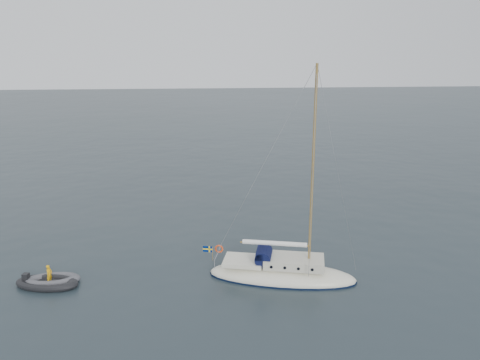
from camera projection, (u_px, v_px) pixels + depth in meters
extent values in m
plane|color=black|center=(254.00, 266.00, 27.77)|extent=(300.00, 300.00, 0.00)
ellipsoid|color=silver|center=(282.00, 276.00, 26.22)|extent=(8.20, 2.55, 1.37)
cube|color=beige|center=(294.00, 260.00, 26.05)|extent=(3.28, 1.73, 0.50)
cube|color=silver|center=(243.00, 265.00, 25.79)|extent=(2.19, 1.73, 0.23)
cylinder|color=black|center=(264.00, 257.00, 25.80)|extent=(0.88, 1.50, 0.88)
cube|color=black|center=(261.00, 255.00, 25.74)|extent=(0.41, 1.50, 0.36)
cylinder|color=olive|center=(312.00, 169.00, 24.78)|extent=(0.14, 0.14, 10.94)
cylinder|color=olive|center=(312.00, 159.00, 24.63)|extent=(0.05, 2.01, 0.05)
cylinder|color=olive|center=(275.00, 245.00, 25.68)|extent=(3.83, 0.09, 0.09)
cylinder|color=white|center=(275.00, 244.00, 25.67)|extent=(3.56, 0.26, 0.26)
cylinder|color=gray|center=(217.00, 260.00, 25.53)|extent=(0.04, 2.01, 0.04)
torus|color=#E34315|center=(215.00, 256.00, 26.05)|extent=(0.49, 0.09, 0.49)
cylinder|color=olive|center=(211.00, 262.00, 25.52)|extent=(0.03, 0.03, 0.82)
cube|color=#00195E|center=(206.00, 257.00, 25.42)|extent=(0.55, 0.02, 0.35)
cube|color=yellow|center=(206.00, 257.00, 25.42)|extent=(0.57, 0.03, 0.08)
cube|color=yellow|center=(208.00, 257.00, 25.43)|extent=(0.08, 0.03, 0.36)
cylinder|color=black|center=(270.00, 255.00, 26.76)|extent=(0.16, 0.05, 0.16)
cylinder|color=black|center=(276.00, 268.00, 25.08)|extent=(0.16, 0.05, 0.16)
cylinder|color=black|center=(282.00, 254.00, 26.84)|extent=(0.16, 0.05, 0.16)
cylinder|color=black|center=(289.00, 268.00, 25.16)|extent=(0.16, 0.05, 0.16)
cylinder|color=black|center=(295.00, 254.00, 26.92)|extent=(0.16, 0.05, 0.16)
cylinder|color=black|center=(302.00, 267.00, 25.24)|extent=(0.16, 0.05, 0.16)
cylinder|color=black|center=(307.00, 253.00, 26.99)|extent=(0.16, 0.05, 0.16)
cylinder|color=black|center=(315.00, 266.00, 25.31)|extent=(0.16, 0.05, 0.16)
cube|color=#545459|center=(53.00, 281.00, 25.68)|extent=(1.81, 0.75, 0.11)
cube|color=black|center=(47.00, 284.00, 25.35)|extent=(2.18, 0.91, 0.11)
cube|color=black|center=(24.00, 280.00, 25.16)|extent=(0.32, 0.32, 0.54)
imported|color=#E9A60F|center=(50.00, 274.00, 25.22)|extent=(0.32, 0.43, 1.08)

